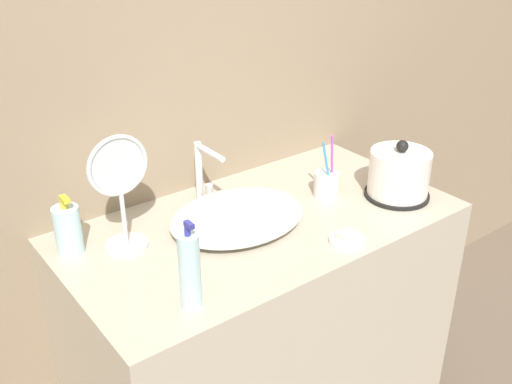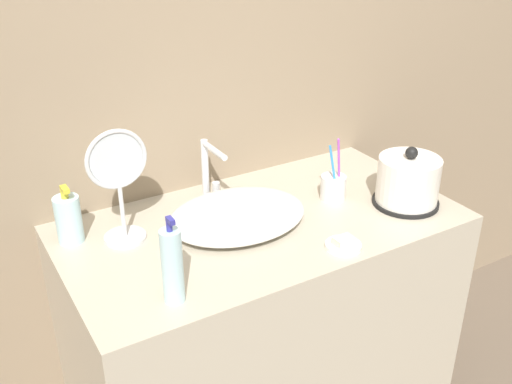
% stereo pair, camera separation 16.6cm
% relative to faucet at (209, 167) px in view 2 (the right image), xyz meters
% --- Properties ---
extents(wall_back, '(6.00, 0.04, 2.60)m').
position_rel_faucet_xyz_m(wall_back, '(0.06, 0.12, 0.34)').
color(wall_back, gray).
rests_on(wall_back, ground_plane).
extents(vanity_counter, '(1.14, 0.61, 0.85)m').
position_rel_faucet_xyz_m(vanity_counter, '(0.06, -0.20, -0.53)').
color(vanity_counter, '#B7AD99').
rests_on(vanity_counter, ground_plane).
extents(sink_basin, '(0.40, 0.32, 0.06)m').
position_rel_faucet_xyz_m(sink_basin, '(-0.01, -0.18, -0.08)').
color(sink_basin, white).
rests_on(sink_basin, vanity_counter).
extents(faucet, '(0.06, 0.14, 0.19)m').
position_rel_faucet_xyz_m(faucet, '(0.00, 0.00, 0.00)').
color(faucet, silver).
rests_on(faucet, vanity_counter).
extents(electric_kettle, '(0.20, 0.20, 0.19)m').
position_rel_faucet_xyz_m(electric_kettle, '(0.49, -0.33, -0.04)').
color(electric_kettle, black).
rests_on(electric_kettle, vanity_counter).
extents(toothbrush_cup, '(0.08, 0.08, 0.21)m').
position_rel_faucet_xyz_m(toothbrush_cup, '(0.32, -0.20, -0.07)').
color(toothbrush_cup, silver).
rests_on(toothbrush_cup, vanity_counter).
extents(lotion_bottle, '(0.07, 0.07, 0.17)m').
position_rel_faucet_xyz_m(lotion_bottle, '(-0.44, -0.03, -0.04)').
color(lotion_bottle, silver).
rests_on(lotion_bottle, vanity_counter).
extents(shampoo_bottle, '(0.05, 0.05, 0.22)m').
position_rel_faucet_xyz_m(shampoo_bottle, '(-0.30, -0.42, -0.01)').
color(shampoo_bottle, silver).
rests_on(shampoo_bottle, vanity_counter).
extents(soap_dish, '(0.10, 0.10, 0.03)m').
position_rel_faucet_xyz_m(soap_dish, '(0.18, -0.44, -0.10)').
color(soap_dish, white).
rests_on(soap_dish, vanity_counter).
extents(vanity_mirror, '(0.16, 0.11, 0.32)m').
position_rel_faucet_xyz_m(vanity_mirror, '(-0.31, -0.09, 0.07)').
color(vanity_mirror, silver).
rests_on(vanity_mirror, vanity_counter).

